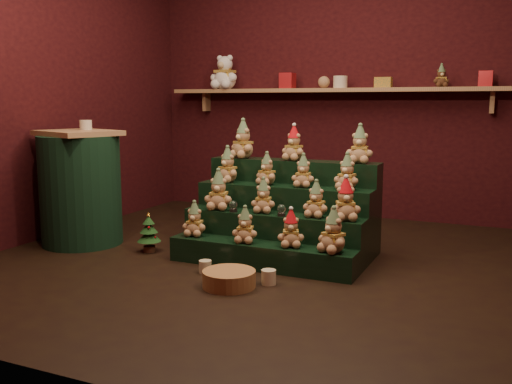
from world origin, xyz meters
The scene contains 40 objects.
ground centered at (0.00, 0.00, 0.00)m, with size 4.00×4.00×0.00m, color black.
back_wall centered at (0.00, 2.05, 1.40)m, with size 4.00×0.10×2.80m, color black.
front_wall centered at (0.00, -2.05, 1.40)m, with size 4.00×0.10×2.80m, color black.
left_wall centered at (-2.05, 0.00, 1.40)m, with size 0.10×4.00×2.80m, color black.
back_shelf centered at (0.00, 1.87, 1.29)m, with size 3.60×0.26×0.24m.
riser_tier_front centered at (0.09, -0.14, 0.09)m, with size 1.40×0.22×0.18m, color black.
riser_tier_midfront centered at (0.09, 0.08, 0.18)m, with size 1.40×0.22×0.36m, color black.
riser_tier_midback centered at (0.09, 0.30, 0.27)m, with size 1.40×0.22×0.54m, color black.
riser_tier_back centered at (0.09, 0.52, 0.36)m, with size 1.40×0.22×0.72m, color black.
teddy_0 centered at (-0.46, -0.12, 0.31)m, with size 0.18×0.17×0.26m, color tan, non-canonical shape.
teddy_1 centered at (-0.02, -0.16, 0.31)m, with size 0.18×0.17×0.26m, color tan, non-canonical shape.
teddy_2 centered at (0.32, -0.13, 0.31)m, with size 0.19×0.17×0.26m, color tan, non-canonical shape.
teddy_3 centered at (0.63, -0.15, 0.33)m, with size 0.22×0.19×0.30m, color tan, non-canonical shape.
teddy_4 centered at (-0.35, 0.06, 0.51)m, with size 0.22×0.20×0.30m, color tan, non-canonical shape.
teddy_5 centered at (0.01, 0.09, 0.49)m, with size 0.18×0.16×0.26m, color tan, non-canonical shape.
teddy_6 centered at (0.43, 0.09, 0.49)m, with size 0.19×0.17×0.26m, color tan, non-canonical shape.
teddy_7 centered at (0.65, 0.07, 0.51)m, with size 0.21×0.19×0.30m, color tan, non-canonical shape.
teddy_8 centered at (-0.40, 0.31, 0.68)m, with size 0.20×0.18×0.28m, color tan, non-canonical shape.
teddy_9 centered at (-0.05, 0.31, 0.66)m, with size 0.18×0.16×0.25m, color tan, non-canonical shape.
teddy_10 centered at (0.25, 0.30, 0.66)m, with size 0.18×0.16×0.25m, color tan, non-canonical shape.
teddy_11 centered at (0.59, 0.31, 0.67)m, with size 0.19×0.17×0.27m, color tan, non-canonical shape.
teddy_12 centered at (-0.35, 0.51, 0.88)m, with size 0.22×0.20×0.31m, color tan, non-canonical shape.
teddy_13 centered at (0.10, 0.50, 0.86)m, with size 0.19×0.17×0.27m, color tan, non-canonical shape.
teddy_14 centered at (0.63, 0.51, 0.86)m, with size 0.21×0.19×0.29m, color tan, non-canonical shape.
snow_globe_a centered at (-0.20, 0.02, 0.40)m, with size 0.06×0.06×0.09m.
snow_globe_b centered at (0.19, 0.02, 0.40)m, with size 0.06×0.06×0.09m.
snow_globe_c centered at (0.59, 0.02, 0.40)m, with size 0.07×0.07×0.09m.
side_table centered at (-1.57, -0.10, 0.47)m, with size 0.76×0.69×0.95m.
table_ornament centered at (-1.57, 0.00, 0.99)m, with size 0.10×0.10×0.08m, color beige.
mini_christmas_tree centered at (-0.90, -0.10, 0.16)m, with size 0.19×0.19×0.32m.
mug_left centered at (-0.21, -0.41, 0.04)m, with size 0.09×0.09×0.09m, color beige.
mug_right centered at (0.29, -0.46, 0.05)m, with size 0.10×0.10×0.10m, color beige.
wicker_basket centered at (0.08, -0.62, 0.05)m, with size 0.35×0.35×0.11m, color olive.
white_bear centered at (-1.21, 1.84, 1.55)m, with size 0.33×0.29×0.46m, color white, non-canonical shape.
brown_bear centered at (1.05, 1.84, 1.42)m, with size 0.15×0.13×0.20m, color #4A2718, non-canonical shape.
gift_tin_red_a centered at (-0.48, 1.85, 1.40)m, with size 0.14×0.14×0.16m, color #AA1A20.
gift_tin_cream centered at (0.08, 1.85, 1.38)m, with size 0.14×0.14×0.12m, color beige.
gift_tin_red_b centered at (1.44, 1.85, 1.39)m, with size 0.12×0.12×0.14m, color #AA1A20.
shelf_plush_ball centered at (-0.09, 1.85, 1.38)m, with size 0.12×0.12×0.12m, color tan.
scarf_gift_box centered at (0.51, 1.85, 1.37)m, with size 0.16×0.10×0.10m, color orange.
Camera 1 is at (1.70, -3.78, 1.19)m, focal length 40.00 mm.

